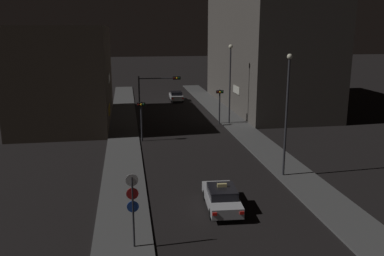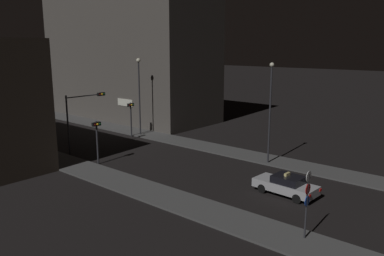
% 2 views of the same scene
% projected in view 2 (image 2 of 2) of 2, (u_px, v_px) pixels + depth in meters
% --- Properties ---
extents(sidewalk_left, '(3.02, 65.86, 0.13)m').
position_uv_depth(sidewalk_left, '(52.00, 158.00, 35.65)').
color(sidewalk_left, '#4C4C4C').
rests_on(sidewalk_left, ground_plane).
extents(sidewalk_right, '(3.02, 65.86, 0.13)m').
position_uv_depth(sidewalk_right, '(150.00, 135.00, 44.96)').
color(sidewalk_right, '#4C4C4C').
rests_on(sidewalk_right, ground_plane).
extents(building_facade_right, '(10.60, 26.22, 17.42)m').
position_uv_depth(building_facade_right, '(128.00, 57.00, 55.33)').
color(building_facade_right, '#514C47').
rests_on(building_facade_right, ground_plane).
extents(taxi, '(2.07, 4.55, 1.62)m').
position_uv_depth(taxi, '(286.00, 185.00, 26.86)').
color(taxi, '#B7B7BC').
rests_on(taxi, ground_plane).
extents(far_car, '(1.90, 4.49, 1.42)m').
position_uv_depth(far_car, '(36.00, 118.00, 52.17)').
color(far_car, '#B7B7BC').
rests_on(far_car, ground_plane).
extents(traffic_light_overhead, '(4.43, 0.42, 5.72)m').
position_uv_depth(traffic_light_overhead, '(82.00, 110.00, 37.22)').
color(traffic_light_overhead, '#2D2D33').
rests_on(traffic_light_overhead, ground_plane).
extents(traffic_light_left_kerb, '(0.80, 0.42, 3.85)m').
position_uv_depth(traffic_light_left_kerb, '(97.00, 134.00, 33.48)').
color(traffic_light_left_kerb, '#2D2D33').
rests_on(traffic_light_left_kerb, ground_plane).
extents(traffic_light_right_kerb, '(0.80, 0.42, 3.93)m').
position_uv_depth(traffic_light_right_kerb, '(131.00, 112.00, 43.83)').
color(traffic_light_right_kerb, '#2D2D33').
rests_on(traffic_light_right_kerb, ground_plane).
extents(sign_pole_left, '(0.60, 0.10, 3.75)m').
position_uv_depth(sign_pole_left, '(307.00, 198.00, 20.21)').
color(sign_pole_left, '#2D2D33').
rests_on(sign_pole_left, sidewalk_left).
extents(street_lamp_near_block, '(0.38, 0.38, 8.71)m').
position_uv_depth(street_lamp_near_block, '(270.00, 106.00, 33.09)').
color(street_lamp_near_block, '#2D2D33').
rests_on(street_lamp_near_block, sidewalk_right).
extents(street_lamp_far_block, '(0.49, 0.49, 8.74)m').
position_uv_depth(street_lamp_far_block, '(139.00, 86.00, 43.78)').
color(street_lamp_far_block, '#2D2D33').
rests_on(street_lamp_far_block, sidewalk_right).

